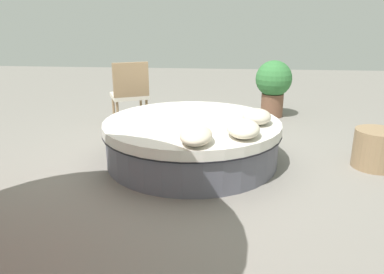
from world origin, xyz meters
TOP-DOWN VIEW (x-y plane):
  - ground_plane at (0.00, 0.00)m, footprint 16.00×16.00m
  - round_bed at (0.00, 0.00)m, footprint 2.01×2.01m
  - throw_pillow_0 at (-0.77, -0.11)m, footprint 0.49×0.30m
  - throw_pillow_1 at (-0.51, -0.55)m, footprint 0.50×0.33m
  - throw_pillow_2 at (-0.05, -0.72)m, footprint 0.41×0.32m
  - patio_chair at (1.37, 1.07)m, footprint 0.67×0.68m
  - planter at (2.16, -1.14)m, footprint 0.59×0.59m
  - side_table at (0.01, -2.05)m, footprint 0.49×0.49m

SIDE VIEW (x-z plane):
  - ground_plane at x=0.00m, z-range 0.00..0.00m
  - side_table at x=0.01m, z-range 0.00..0.43m
  - round_bed at x=0.00m, z-range 0.01..0.49m
  - planter at x=2.16m, z-range 0.08..1.02m
  - patio_chair at x=1.37m, z-range 0.07..1.05m
  - throw_pillow_0 at x=-0.77m, z-range 0.49..0.64m
  - throw_pillow_1 at x=-0.51m, z-range 0.49..0.64m
  - throw_pillow_2 at x=-0.05m, z-range 0.49..0.65m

